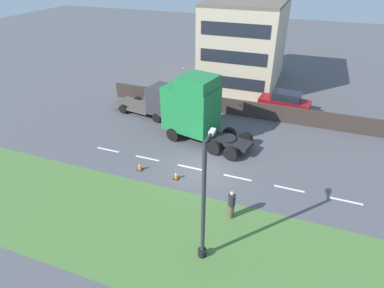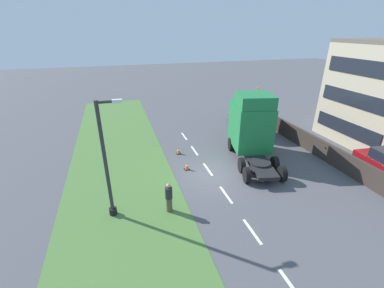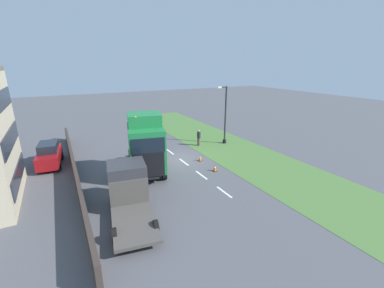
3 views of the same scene
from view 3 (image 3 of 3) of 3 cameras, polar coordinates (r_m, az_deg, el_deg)
The scene contains 11 objects.
ground_plane at distance 24.13m, azimuth -2.74°, elevation -3.34°, with size 120.00×120.00×0.00m, color #515156.
grass_verge at distance 27.06m, azimuth 8.84°, elevation -1.17°, with size 7.00×44.00×0.01m.
lane_markings at distance 24.73m, azimuth -3.43°, elevation -2.82°, with size 0.16×17.80×0.00m.
boundary_wall at distance 21.94m, azimuth -24.66°, elevation -5.24°, with size 0.25×24.00×1.40m.
lorry_cab at distance 20.19m, azimuth -10.21°, elevation -0.35°, with size 3.97×7.03×5.11m.
flatbed_truck at distance 16.25m, azimuth -13.99°, elevation -9.07°, with size 3.16×6.28×2.78m.
parked_car at distance 25.53m, azimuth -29.13°, elevation -2.11°, with size 2.15×4.48×2.02m.
lamp_post at distance 28.30m, azimuth 7.31°, elevation 5.60°, with size 1.32×0.41×6.29m.
pedestrian at distance 27.76m, azimuth 1.53°, elevation 1.37°, with size 0.39×0.39×1.75m.
traffic_cone_lead at distance 21.48m, azimuth 5.10°, elevation -5.31°, with size 0.36×0.36×0.58m.
traffic_cone_trailing at distance 23.56m, azimuth 1.78°, elevation -3.12°, with size 0.36×0.36×0.58m.
Camera 3 is at (9.48, 20.46, 8.61)m, focal length 24.00 mm.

